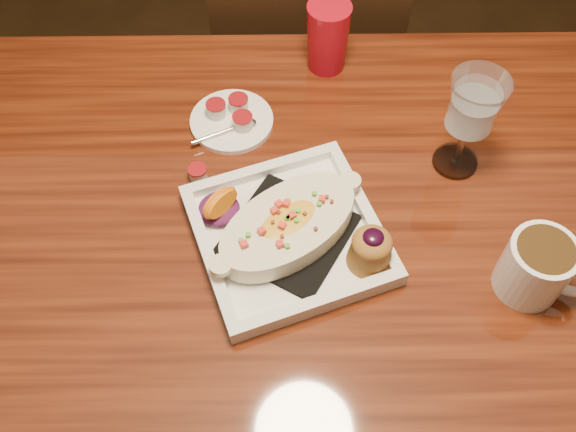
{
  "coord_description": "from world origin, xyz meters",
  "views": [
    {
      "loc": [
        -0.06,
        -0.54,
        1.59
      ],
      "look_at": [
        -0.05,
        0.01,
        0.77
      ],
      "focal_mm": 40.0,
      "sensor_mm": 36.0,
      "label": 1
    }
  ],
  "objects_px": {
    "chair_far": "(305,64)",
    "saucer": "(231,119)",
    "goblet": "(473,109)",
    "plate": "(295,231)",
    "table": "(317,259)",
    "red_tumbler": "(328,37)",
    "coffee_mug": "(539,267)"
  },
  "relations": [
    {
      "from": "chair_far",
      "to": "plate",
      "type": "relative_size",
      "value": 2.7
    },
    {
      "from": "goblet",
      "to": "plate",
      "type": "bearing_deg",
      "value": -150.88
    },
    {
      "from": "goblet",
      "to": "chair_far",
      "type": "bearing_deg",
      "value": 114.74
    },
    {
      "from": "chair_far",
      "to": "coffee_mug",
      "type": "height_order",
      "value": "chair_far"
    },
    {
      "from": "saucer",
      "to": "red_tumbler",
      "type": "bearing_deg",
      "value": 40.08
    },
    {
      "from": "goblet",
      "to": "saucer",
      "type": "relative_size",
      "value": 1.28
    },
    {
      "from": "red_tumbler",
      "to": "plate",
      "type": "bearing_deg",
      "value": -99.69
    },
    {
      "from": "chair_far",
      "to": "coffee_mug",
      "type": "relative_size",
      "value": 7.13
    },
    {
      "from": "chair_far",
      "to": "red_tumbler",
      "type": "distance_m",
      "value": 0.41
    },
    {
      "from": "chair_far",
      "to": "plate",
      "type": "xyz_separation_m",
      "value": [
        -0.04,
        -0.65,
        0.27
      ]
    },
    {
      "from": "table",
      "to": "plate",
      "type": "xyz_separation_m",
      "value": [
        -0.04,
        -0.02,
        0.13
      ]
    },
    {
      "from": "plate",
      "to": "coffee_mug",
      "type": "xyz_separation_m",
      "value": [
        0.34,
        -0.08,
        0.03
      ]
    },
    {
      "from": "goblet",
      "to": "saucer",
      "type": "height_order",
      "value": "goblet"
    },
    {
      "from": "plate",
      "to": "red_tumbler",
      "type": "distance_m",
      "value": 0.39
    },
    {
      "from": "table",
      "to": "coffee_mug",
      "type": "height_order",
      "value": "coffee_mug"
    },
    {
      "from": "coffee_mug",
      "to": "goblet",
      "type": "bearing_deg",
      "value": 131.22
    },
    {
      "from": "table",
      "to": "saucer",
      "type": "xyz_separation_m",
      "value": [
        -0.14,
        0.22,
        0.11
      ]
    },
    {
      "from": "chair_far",
      "to": "goblet",
      "type": "height_order",
      "value": "goblet"
    },
    {
      "from": "table",
      "to": "saucer",
      "type": "distance_m",
      "value": 0.28
    },
    {
      "from": "table",
      "to": "chair_far",
      "type": "bearing_deg",
      "value": 90.0
    },
    {
      "from": "plate",
      "to": "saucer",
      "type": "bearing_deg",
      "value": 93.66
    },
    {
      "from": "chair_far",
      "to": "saucer",
      "type": "distance_m",
      "value": 0.5
    },
    {
      "from": "plate",
      "to": "coffee_mug",
      "type": "height_order",
      "value": "coffee_mug"
    },
    {
      "from": "chair_far",
      "to": "red_tumbler",
      "type": "height_order",
      "value": "chair_far"
    },
    {
      "from": "plate",
      "to": "chair_far",
      "type": "bearing_deg",
      "value": 66.81
    },
    {
      "from": "plate",
      "to": "red_tumbler",
      "type": "xyz_separation_m",
      "value": [
        0.07,
        0.39,
        0.04
      ]
    },
    {
      "from": "chair_far",
      "to": "goblet",
      "type": "xyz_separation_m",
      "value": [
        0.23,
        -0.5,
        0.37
      ]
    },
    {
      "from": "table",
      "to": "chair_far",
      "type": "distance_m",
      "value": 0.65
    },
    {
      "from": "coffee_mug",
      "to": "saucer",
      "type": "height_order",
      "value": "coffee_mug"
    },
    {
      "from": "coffee_mug",
      "to": "saucer",
      "type": "distance_m",
      "value": 0.55
    },
    {
      "from": "saucer",
      "to": "red_tumbler",
      "type": "distance_m",
      "value": 0.23
    },
    {
      "from": "chair_far",
      "to": "goblet",
      "type": "bearing_deg",
      "value": 114.74
    }
  ]
}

